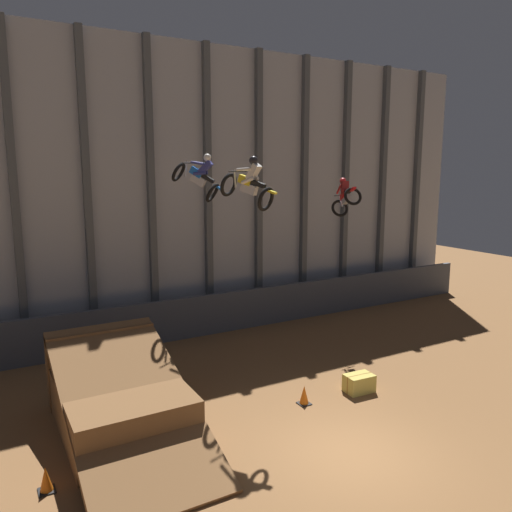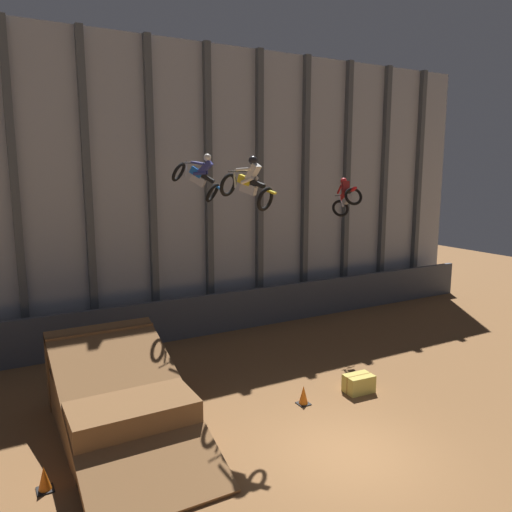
{
  "view_description": "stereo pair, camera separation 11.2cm",
  "coord_description": "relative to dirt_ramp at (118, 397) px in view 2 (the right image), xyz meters",
  "views": [
    {
      "loc": [
        -7.65,
        -8.74,
        6.94
      ],
      "look_at": [
        0.78,
        6.15,
        3.99
      ],
      "focal_mm": 35.0,
      "sensor_mm": 36.0,
      "label": 1
    },
    {
      "loc": [
        -7.56,
        -8.79,
        6.94
      ],
      "look_at": [
        0.78,
        6.15,
        3.99
      ],
      "focal_mm": 35.0,
      "sensor_mm": 36.0,
      "label": 2
    }
  ],
  "objects": [
    {
      "name": "rider_bike_left_air",
      "position": [
        3.74,
        2.92,
        5.93
      ],
      "size": [
        1.72,
        1.68,
        1.69
      ],
      "rotation": [
        0.52,
        0.0,
        0.81
      ],
      "color": "black"
    },
    {
      "name": "ground_plane",
      "position": [
        4.63,
        -4.24,
        -0.79
      ],
      "size": [
        60.0,
        60.0,
        0.0
      ],
      "primitive_type": "plane",
      "color": "brown"
    },
    {
      "name": "traffic_cone_arena_edge",
      "position": [
        5.15,
        -1.49,
        -0.51
      ],
      "size": [
        0.36,
        0.36,
        0.58
      ],
      "color": "black",
      "rests_on": "ground_plane"
    },
    {
      "name": "dirt_ramp",
      "position": [
        0.0,
        0.0,
        0.0
      ],
      "size": [
        3.14,
        6.47,
        2.4
      ],
      "color": "brown",
      "rests_on": "ground_plane"
    },
    {
      "name": "arena_back_wall",
      "position": [
        4.63,
        7.16,
        5.31
      ],
      "size": [
        32.0,
        0.4,
        12.2
      ],
      "color": "#A3A8B2",
      "rests_on": "ground_plane"
    },
    {
      "name": "rider_bike_center_air",
      "position": [
        4.08,
        -0.01,
        5.73
      ],
      "size": [
        1.39,
        1.85,
        1.63
      ],
      "rotation": [
        0.28,
        0.0,
        0.46
      ],
      "color": "black"
    },
    {
      "name": "traffic_cone_near_ramp",
      "position": [
        -2.14,
        -2.11,
        -0.51
      ],
      "size": [
        0.36,
        0.36,
        0.58
      ],
      "color": "black",
      "rests_on": "ground_plane"
    },
    {
      "name": "lower_barrier",
      "position": [
        4.63,
        5.87,
        0.07
      ],
      "size": [
        31.36,
        0.2,
        1.74
      ],
      "color": "#474C56",
      "rests_on": "ground_plane"
    },
    {
      "name": "hay_bale_trackside",
      "position": [
        7.16,
        -1.64,
        -0.51
      ],
      "size": [
        0.94,
        0.66,
        0.57
      ],
      "rotation": [
        0.0,
        0.0,
        3.08
      ],
      "color": "#CCB751",
      "rests_on": "ground_plane"
    },
    {
      "name": "rider_bike_right_air",
      "position": [
        10.11,
        2.86,
        5.08
      ],
      "size": [
        1.18,
        1.81,
        1.66
      ],
      "rotation": [
        -0.41,
        0.0,
        -0.29
      ],
      "color": "black"
    }
  ]
}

